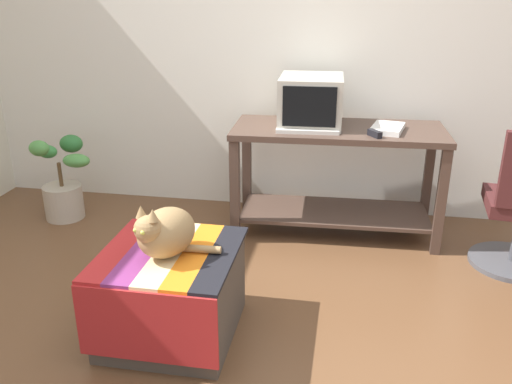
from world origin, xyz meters
The scene contains 10 objects.
ground_plane centered at (0.00, 0.00, 0.00)m, with size 14.00×14.00×0.00m, color brown.
back_wall centered at (0.00, 2.05, 1.30)m, with size 8.00×0.10×2.60m, color silver.
desk centered at (0.38, 1.60, 0.51)m, with size 1.41×0.64×0.75m.
tv_monitor centered at (0.19, 1.65, 0.91)m, with size 0.43×0.48×0.32m.
keyboard centered at (0.18, 1.46, 0.76)m, with size 0.40×0.15×0.02m, color beige.
book centered at (0.69, 1.57, 0.77)m, with size 0.19×0.28×0.03m, color white.
ottoman_with_blanket centered at (-0.36, 0.25, 0.23)m, with size 0.64×0.68×0.45m.
cat centered at (-0.35, 0.22, 0.57)m, with size 0.41×0.37×0.28m.
potted_plant centered at (-1.59, 1.49, 0.25)m, with size 0.41×0.42×0.63m.
stapler centered at (0.60, 1.41, 0.77)m, with size 0.04×0.11×0.04m, color black.
Camera 1 is at (0.45, -1.89, 1.63)m, focal length 37.65 mm.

